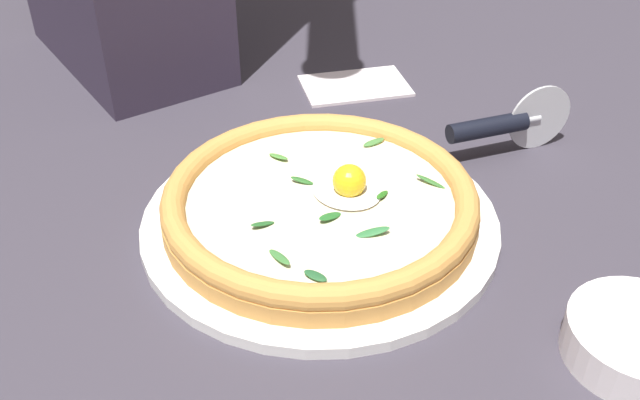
{
  "coord_description": "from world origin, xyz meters",
  "views": [
    {
      "loc": [
        -0.37,
        0.45,
        0.44
      ],
      "look_at": [
        -0.02,
        0.0,
        0.03
      ],
      "focal_mm": 40.18,
      "sensor_mm": 36.0,
      "label": 1
    }
  ],
  "objects_px": {
    "side_bowl": "(638,341)",
    "folded_napkin": "(355,84)",
    "pizza": "(320,202)",
    "pizza_cutter": "(503,124)"
  },
  "relations": [
    {
      "from": "side_bowl",
      "to": "folded_napkin",
      "type": "relative_size",
      "value": 0.83
    },
    {
      "from": "pizza",
      "to": "pizza_cutter",
      "type": "bearing_deg",
      "value": -109.0
    },
    {
      "from": "side_bowl",
      "to": "folded_napkin",
      "type": "height_order",
      "value": "side_bowl"
    },
    {
      "from": "side_bowl",
      "to": "folded_napkin",
      "type": "bearing_deg",
      "value": -29.23
    },
    {
      "from": "pizza_cutter",
      "to": "side_bowl",
      "type": "bearing_deg",
      "value": 136.09
    },
    {
      "from": "pizza",
      "to": "pizza_cutter",
      "type": "height_order",
      "value": "pizza_cutter"
    },
    {
      "from": "pizza",
      "to": "side_bowl",
      "type": "xyz_separation_m",
      "value": [
        -0.3,
        -0.02,
        -0.01
      ]
    },
    {
      "from": "folded_napkin",
      "to": "pizza",
      "type": "bearing_deg",
      "value": 118.85
    },
    {
      "from": "pizza_cutter",
      "to": "folded_napkin",
      "type": "bearing_deg",
      "value": -9.49
    },
    {
      "from": "pizza",
      "to": "side_bowl",
      "type": "bearing_deg",
      "value": -176.68
    }
  ]
}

